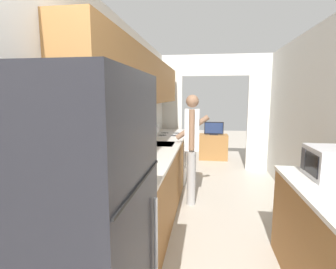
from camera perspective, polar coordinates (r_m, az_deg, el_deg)
The scene contains 9 objects.
wall_left at distance 3.10m, azimuth -9.33°, elevation 5.82°, with size 0.38×7.75×2.50m.
wall_far_with_doorway at distance 5.85m, azimuth 10.07°, elevation 6.28°, with size 2.72×0.06×2.50m.
counter_left at distance 3.54m, azimuth -3.43°, elevation -10.98°, with size 0.62×4.13×0.90m.
refrigerator at distance 1.47m, azimuth -20.31°, elevation -23.17°, with size 0.73×0.76×1.73m.
range_oven at distance 5.06m, azimuth 0.39°, elevation -4.91°, with size 0.66×0.73×1.04m.
person at distance 3.95m, azimuth 5.20°, elevation -2.49°, with size 0.53×0.38×1.64m.
microwave at distance 2.72m, azimuth 32.37°, elevation -5.36°, with size 0.40×0.45×0.28m.
tv_cabinet at distance 6.84m, azimuth 9.84°, elevation -2.66°, with size 0.72×0.42×0.64m.
television at distance 6.72m, azimuth 9.95°, elevation 1.29°, with size 0.48×0.16×0.33m.
Camera 1 is at (-0.17, -0.47, 1.63)m, focal length 28.00 mm.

